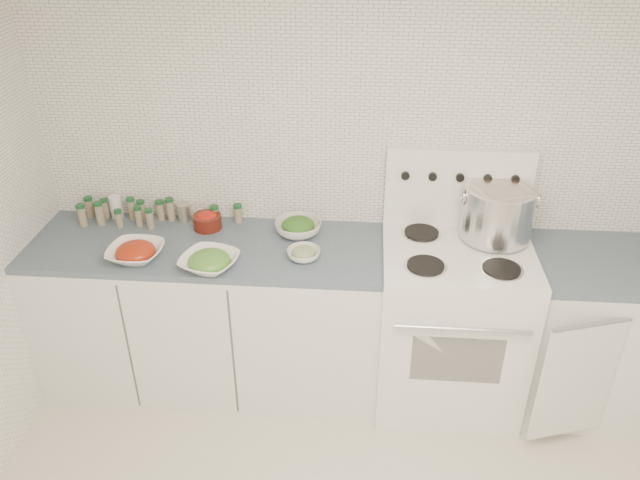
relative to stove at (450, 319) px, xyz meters
The scene contains 13 objects.
room_walls 1.66m from the stove, 112.04° to the right, with size 3.54×3.04×2.52m.
counter_left 1.31m from the stove, behind, with size 1.85×0.62×0.90m.
stove is the anchor object (origin of this frame).
counter_right 0.82m from the stove, ahead, with size 0.89×0.75×0.90m.
stock_pot 0.64m from the stove, 35.28° to the left, with size 0.38×0.36×0.27m.
bowl_tomato 1.68m from the stove, behind, with size 0.28×0.28×0.09m.
bowl_snowpea 1.32m from the stove, behind, with size 0.34×0.34×0.09m.
bowl_broccoli 0.96m from the stove, 169.86° to the left, with size 0.26×0.26×0.10m.
bowl_zucchini 0.90m from the stove, behind, with size 0.21×0.21×0.07m.
bowl_pepper 1.42m from the stove, behind, with size 0.15×0.15×0.10m.
salt_canister 1.94m from the stove, behind, with size 0.07×0.07×0.13m, color white.
tin_can 1.57m from the stove, 169.90° to the left, with size 0.07×0.07×0.10m, color #ACA591.
spice_cluster 1.79m from the stove, behind, with size 0.89×0.16×0.14m.
Camera 1 is at (-0.01, -1.54, 2.56)m, focal length 35.00 mm.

